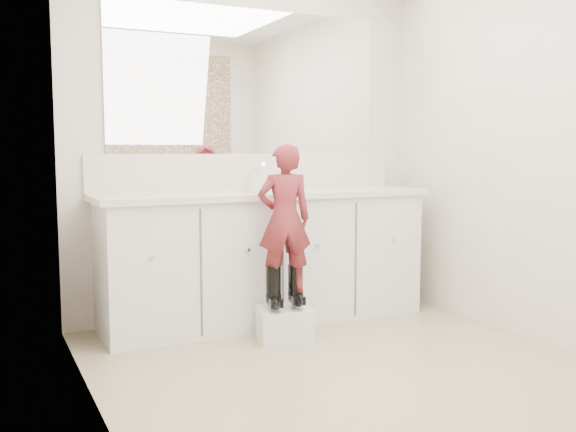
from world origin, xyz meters
TOP-DOWN VIEW (x-y plane):
  - floor at (0.00, 0.00)m, footprint 3.00×3.00m
  - wall_back at (0.00, 1.50)m, footprint 2.60×0.00m
  - wall_left at (-1.30, 0.00)m, footprint 0.00×3.00m
  - wall_right at (1.30, 0.00)m, footprint 0.00×3.00m
  - vanity_cabinet at (0.00, 1.23)m, footprint 2.20×0.55m
  - countertop at (0.00, 1.21)m, footprint 2.28×0.58m
  - backsplash at (0.00, 1.49)m, footprint 2.28×0.03m
  - mirror at (0.00, 1.49)m, footprint 2.00×0.02m
  - faucet at (0.00, 1.38)m, footprint 0.08×0.08m
  - cup at (0.17, 1.22)m, footprint 0.10×0.10m
  - soap_bottle at (-0.11, 1.15)m, footprint 0.10×0.10m
  - step_stool at (-0.08, 0.75)m, footprint 0.37×0.33m
  - boot_left at (-0.16, 0.75)m, footprint 0.13×0.19m
  - boot_right at (-0.01, 0.75)m, footprint 0.13×0.19m
  - toddler at (-0.08, 0.75)m, footprint 0.37×0.28m
  - toothbrush at (-0.01, 0.74)m, footprint 0.13×0.04m

SIDE VIEW (x-z plane):
  - floor at x=0.00m, z-range 0.00..0.00m
  - step_stool at x=-0.08m, z-range 0.00..0.20m
  - boot_left at x=-0.16m, z-range 0.20..0.47m
  - boot_right at x=-0.01m, z-range 0.20..0.47m
  - vanity_cabinet at x=0.00m, z-range 0.00..0.85m
  - toddler at x=-0.08m, z-range 0.30..1.21m
  - toothbrush at x=-0.01m, z-range 0.82..0.88m
  - countertop at x=0.00m, z-range 0.85..0.89m
  - cup at x=0.17m, z-range 0.89..0.98m
  - faucet at x=0.00m, z-range 0.89..0.99m
  - soap_bottle at x=-0.11m, z-range 0.89..1.06m
  - backsplash at x=0.00m, z-range 0.89..1.14m
  - wall_back at x=0.00m, z-range -0.10..2.50m
  - wall_left at x=-1.30m, z-range -0.30..2.70m
  - wall_right at x=1.30m, z-range -0.30..2.70m
  - mirror at x=0.00m, z-range 1.14..2.14m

